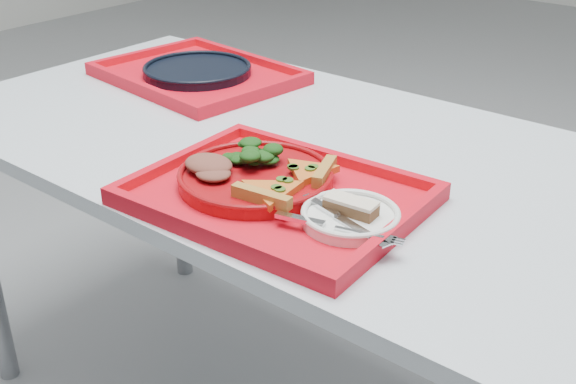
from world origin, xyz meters
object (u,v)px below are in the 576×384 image
object	(u,v)px
tray_main	(277,199)
dinner_plate	(256,179)
navy_plate	(197,71)
dessert_bar	(351,206)
tray_far	(198,77)

from	to	relation	value
tray_main	dinner_plate	distance (m)	0.06
navy_plate	dessert_bar	distance (m)	0.79
navy_plate	tray_far	bearing A→B (deg)	0.00
tray_far	navy_plate	distance (m)	0.01
tray_main	dessert_bar	size ratio (longest dim) A/B	5.35
dinner_plate	navy_plate	world-z (taller)	dinner_plate
tray_far	dinner_plate	bearing A→B (deg)	-28.99
tray_main	tray_far	world-z (taller)	same
tray_far	dinner_plate	world-z (taller)	dinner_plate
tray_far	dinner_plate	size ratio (longest dim) A/B	1.73
dinner_plate	navy_plate	size ratio (longest dim) A/B	1.00
tray_far	dessert_bar	size ratio (longest dim) A/B	5.35
tray_main	dessert_bar	xyz separation A→B (m)	(0.14, 0.01, 0.03)
navy_plate	dessert_bar	bearing A→B (deg)	-27.59
navy_plate	dessert_bar	size ratio (longest dim) A/B	3.09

